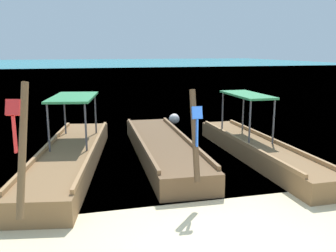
{
  "coord_description": "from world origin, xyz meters",
  "views": [
    {
      "loc": [
        -2.22,
        -5.02,
        3.06
      ],
      "look_at": [
        0.0,
        3.66,
        1.19
      ],
      "focal_mm": 39.1,
      "sensor_mm": 36.0,
      "label": 1
    }
  ],
  "objects_px": {
    "longtail_boat_blue_ribbon": "(163,148)",
    "mooring_buoy_near": "(174,119)",
    "longtail_boat_red_ribbon": "(70,156)",
    "longtail_boat_orange_ribbon": "(258,149)"
  },
  "relations": [
    {
      "from": "longtail_boat_blue_ribbon",
      "to": "mooring_buoy_near",
      "type": "bearing_deg",
      "value": 70.79
    },
    {
      "from": "longtail_boat_orange_ribbon",
      "to": "longtail_boat_red_ribbon",
      "type": "bearing_deg",
      "value": 174.01
    },
    {
      "from": "longtail_boat_orange_ribbon",
      "to": "longtail_boat_blue_ribbon",
      "type": "bearing_deg",
      "value": 161.53
    },
    {
      "from": "longtail_boat_orange_ribbon",
      "to": "mooring_buoy_near",
      "type": "bearing_deg",
      "value": 100.02
    },
    {
      "from": "longtail_boat_red_ribbon",
      "to": "longtail_boat_blue_ribbon",
      "type": "xyz_separation_m",
      "value": [
        2.58,
        0.32,
        -0.05
      ]
    },
    {
      "from": "longtail_boat_blue_ribbon",
      "to": "mooring_buoy_near",
      "type": "distance_m",
      "value": 4.87
    },
    {
      "from": "mooring_buoy_near",
      "to": "longtail_boat_blue_ribbon",
      "type": "bearing_deg",
      "value": -109.21
    },
    {
      "from": "mooring_buoy_near",
      "to": "longtail_boat_red_ribbon",
      "type": "bearing_deg",
      "value": -130.41
    },
    {
      "from": "longtail_boat_red_ribbon",
      "to": "mooring_buoy_near",
      "type": "bearing_deg",
      "value": 49.59
    },
    {
      "from": "mooring_buoy_near",
      "to": "longtail_boat_orange_ribbon",
      "type": "bearing_deg",
      "value": -79.98
    }
  ]
}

